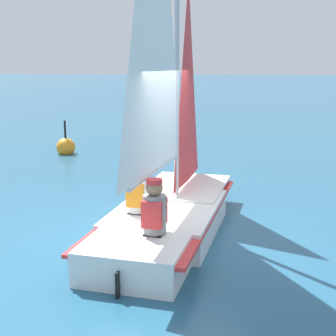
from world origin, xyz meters
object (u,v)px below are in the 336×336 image
Objects in this scene: sailor_helm at (138,200)px; sailor_crew at (155,219)px; sailboat_main at (167,181)px; buoy_marker at (66,147)px.

sailor_helm is 1.00× the size of sailor_crew.
buoy_marker is at bearing 39.10° from sailboat_main.
sailboat_main is at bearing -55.99° from buoy_marker.
sailor_helm is (-0.38, -0.36, -0.23)m from sailboat_main.
sailor_helm is 0.94m from sailor_crew.
sailor_crew is at bearing -172.71° from sailboat_main.
sailor_crew is at bearing -148.06° from sailor_helm.
sailboat_main is 5.01× the size of sailor_crew.
sailboat_main is at bearing 7.29° from sailor_crew.
sailor_helm is at bearing 138.51° from sailboat_main.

